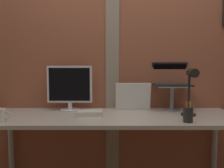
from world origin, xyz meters
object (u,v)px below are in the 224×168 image
Objects in this scene: monitor at (69,86)px; desk_lamp at (190,87)px; laptop at (170,79)px; pen_cup at (187,114)px; whiteboard_panel at (132,97)px.

desk_lamp is at bearing -14.71° from monitor.
desk_lamp is (0.09, -0.33, -0.04)m from laptop.
monitor is at bearing -175.93° from laptop.
laptop is 0.34m from desk_lamp.
pen_cup is at bearing -25.37° from monitor.
whiteboard_panel is 0.81× the size of desk_lamp.
whiteboard_panel is at bearing 127.92° from pen_cup.
laptop is (0.92, 0.07, 0.06)m from monitor.
desk_lamp is (0.44, -0.29, 0.12)m from whiteboard_panel.
desk_lamp is 2.42× the size of pen_cup.
monitor is 1.27× the size of whiteboard_panel.
pen_cup is at bearing -52.08° from whiteboard_panel.
desk_lamp is at bearing -75.09° from laptop.
pen_cup is (-0.07, -0.18, -0.19)m from desk_lamp.
whiteboard_panel is 0.54m from desk_lamp.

